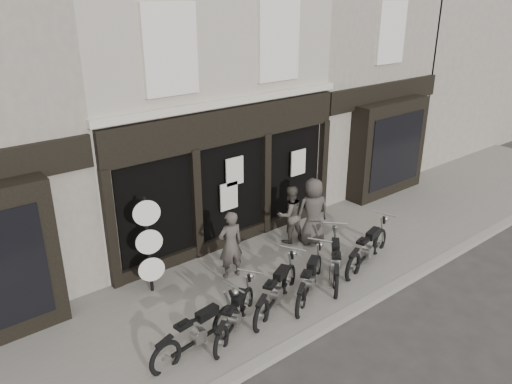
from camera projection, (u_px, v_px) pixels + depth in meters
ground_plane at (307, 291)px, 11.80m from camera, size 90.00×90.00×0.00m
pavement at (282, 274)px, 12.43m from camera, size 30.00×4.20×0.12m
kerb at (348, 313)px, 10.88m from camera, size 30.00×0.25×0.13m
central_building at (169, 84)px, 14.56m from camera, size 7.30×6.22×8.34m
neighbour_right at (321, 67)px, 18.26m from camera, size 5.60×6.73×8.34m
filler_right at (442, 50)px, 23.10m from camera, size 11.00×6.00×8.20m
motorcycle_0 at (198, 335)px, 9.64m from camera, size 2.24×0.64×1.08m
motorcycle_1 at (235, 318)px, 10.19m from camera, size 1.87×1.33×1.00m
motorcycle_2 at (276, 293)px, 10.96m from camera, size 2.11×1.28×1.09m
motorcycle_3 at (310, 282)px, 11.41m from camera, size 1.98×1.39×1.06m
motorcycle_4 at (335, 264)px, 12.16m from camera, size 1.80×1.76×1.08m
motorcycle_5 at (367, 251)px, 12.70m from camera, size 2.32×0.96×1.14m
man_left at (231, 245)px, 11.91m from camera, size 0.69×0.51×1.72m
man_centre at (290, 214)px, 13.64m from camera, size 0.90×0.76×1.62m
man_right at (313, 211)px, 13.52m from camera, size 1.07×0.89×1.87m
advert_sign_post at (149, 249)px, 11.20m from camera, size 0.59×0.39×2.50m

